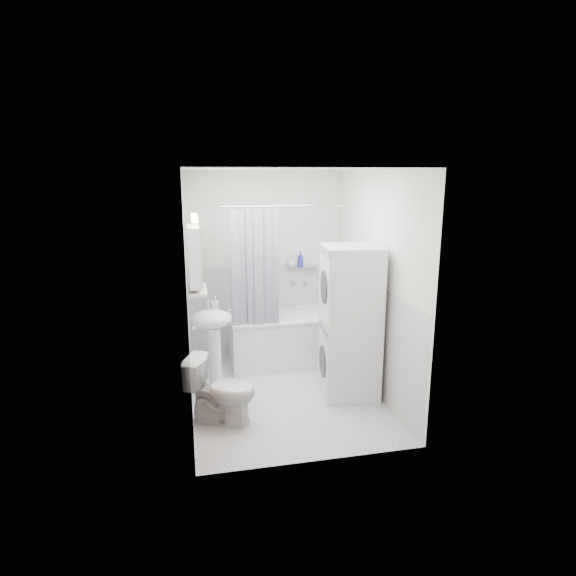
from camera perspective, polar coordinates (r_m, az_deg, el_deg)
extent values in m
plane|color=silver|center=(5.41, -0.37, -12.41)|extent=(2.60, 2.60, 0.00)
plane|color=white|center=(6.26, -2.83, 2.74)|extent=(2.00, 0.00, 2.00)
plane|color=white|center=(3.79, 3.65, -4.39)|extent=(2.00, 0.00, 2.00)
plane|color=white|center=(4.91, -11.90, -0.52)|extent=(0.00, 2.60, 2.60)
plane|color=white|center=(5.30, 10.26, 0.58)|extent=(0.00, 2.60, 2.60)
plane|color=white|center=(4.87, -0.41, 13.92)|extent=(2.60, 2.60, 0.00)
plane|color=white|center=(6.38, -2.75, -2.58)|extent=(1.98, 0.00, 1.98)
plane|color=white|center=(5.08, -11.44, -7.09)|extent=(0.00, 2.58, 2.58)
plane|color=white|center=(5.45, 9.88, -5.58)|extent=(0.00, 2.58, 2.58)
plane|color=brown|center=(4.12, -11.36, -6.10)|extent=(0.00, 2.00, 2.00)
cylinder|color=silver|center=(4.43, -11.05, -4.67)|extent=(0.04, 0.04, 0.04)
cube|color=white|center=(6.19, 0.83, -5.98)|extent=(1.64, 0.77, 0.60)
cube|color=white|center=(6.09, 0.84, -3.17)|extent=(1.66, 0.79, 0.03)
cube|color=silver|center=(6.13, 0.83, -4.20)|extent=(1.46, 0.59, 0.20)
cylinder|color=silver|center=(6.36, 1.93, 0.66)|extent=(0.04, 0.12, 0.04)
cylinder|color=silver|center=(5.53, 1.68, 9.71)|extent=(1.84, 0.02, 0.02)
cube|color=#132043|center=(5.49, -6.23, 1.71)|extent=(0.10, 0.02, 1.45)
cube|color=#132043|center=(5.50, -5.30, 1.76)|extent=(0.10, 0.02, 1.45)
cube|color=#132043|center=(5.51, -4.37, 1.80)|extent=(0.10, 0.02, 1.45)
cube|color=#132043|center=(5.53, -3.44, 1.84)|extent=(0.10, 0.02, 1.45)
cube|color=#132043|center=(5.54, -2.52, 1.88)|extent=(0.10, 0.02, 1.45)
cube|color=#132043|center=(5.56, -1.61, 1.92)|extent=(0.10, 0.02, 1.45)
ellipsoid|color=white|center=(5.19, -9.08, -3.65)|extent=(0.44, 0.37, 0.20)
cylinder|color=white|center=(5.34, -8.68, -8.52)|extent=(0.14, 0.14, 0.75)
cylinder|color=silver|center=(5.29, -9.44, -1.98)|extent=(0.03, 0.03, 0.14)
cylinder|color=silver|center=(5.23, -9.44, -1.46)|extent=(0.02, 0.10, 0.02)
cube|color=white|center=(4.93, -11.06, 3.76)|extent=(0.12, 0.50, 0.60)
cube|color=white|center=(4.94, -10.31, 3.79)|extent=(0.01, 0.47, 0.57)
cube|color=#FFEABF|center=(4.89, -11.03, 8.16)|extent=(0.06, 0.45, 0.06)
cube|color=silver|center=(5.00, -10.65, -0.19)|extent=(0.18, 0.54, 0.02)
cube|color=silver|center=(6.33, 2.41, 2.40)|extent=(0.22, 0.06, 0.02)
cube|color=#4D0C09|center=(5.60, -11.47, 3.39)|extent=(0.05, 0.31, 0.73)
cube|color=#4D0C09|center=(5.55, -11.32, 6.79)|extent=(0.03, 0.27, 0.08)
cylinder|color=silver|center=(5.55, -11.75, 7.18)|extent=(0.02, 0.04, 0.02)
cube|color=white|center=(5.29, 7.23, -8.28)|extent=(0.64, 0.64, 0.82)
cylinder|color=#2D2D33|center=(5.21, 4.14, -8.66)|extent=(0.06, 0.35, 0.35)
cube|color=gray|center=(5.09, 4.22, -4.81)|extent=(0.07, 0.52, 0.08)
cube|color=white|center=(5.05, 7.50, 0.39)|extent=(0.64, 0.64, 0.82)
cylinder|color=#2D2D33|center=(4.96, 4.30, 0.13)|extent=(0.06, 0.35, 0.35)
cube|color=gray|center=(4.89, 4.39, 4.34)|extent=(0.07, 0.52, 0.08)
imported|color=white|center=(4.76, -7.88, -11.99)|extent=(0.75, 0.59, 0.65)
imported|color=gray|center=(5.22, -8.61, -2.38)|extent=(0.08, 0.17, 0.08)
imported|color=gray|center=(4.85, -10.62, -0.04)|extent=(0.07, 0.18, 0.07)
imported|color=gray|center=(5.11, -10.73, 0.81)|extent=(0.10, 0.09, 0.10)
imported|color=gray|center=(6.26, 0.42, 3.00)|extent=(0.13, 0.17, 0.13)
imported|color=#2B33AC|center=(6.29, 1.49, 2.82)|extent=(0.08, 0.21, 0.08)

